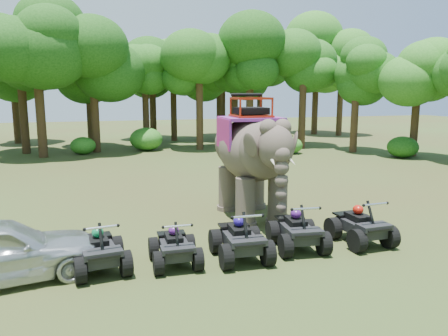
{
  "coord_description": "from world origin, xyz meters",
  "views": [
    {
      "loc": [
        -3.95,
        -12.03,
        4.33
      ],
      "look_at": [
        0.0,
        1.2,
        1.9
      ],
      "focal_mm": 35.0,
      "sensor_mm": 36.0,
      "label": 1
    }
  ],
  "objects": [
    {
      "name": "atv_0",
      "position": [
        -3.97,
        -1.48,
        0.65
      ],
      "size": [
        1.5,
        1.91,
        1.31
      ],
      "primitive_type": null,
      "rotation": [
        0.0,
        0.0,
        0.13
      ],
      "color": "black",
      "rests_on": "ground"
    },
    {
      "name": "tree_2",
      "position": [
        7.48,
        19.43,
        4.3
      ],
      "size": [
        6.02,
        6.02,
        8.6
      ],
      "primitive_type": null,
      "color": "#195114",
      "rests_on": "ground"
    },
    {
      "name": "elephant",
      "position": [
        1.19,
        1.88,
        2.12
      ],
      "size": [
        2.32,
        5.09,
        4.24
      ],
      "primitive_type": null,
      "rotation": [
        0.0,
        0.0,
        -0.02
      ],
      "color": "brown",
      "rests_on": "ground"
    },
    {
      "name": "tree_42",
      "position": [
        19.29,
        26.06,
        4.36
      ],
      "size": [
        6.1,
        6.1,
        8.72
      ],
      "primitive_type": null,
      "color": "#195114",
      "rests_on": "ground"
    },
    {
      "name": "tree_29",
      "position": [
        -7.24,
        18.88,
        4.87
      ],
      "size": [
        6.82,
        6.82,
        9.74
      ],
      "primitive_type": null,
      "color": "#195114",
      "rests_on": "ground"
    },
    {
      "name": "tree_37",
      "position": [
        17.66,
        28.08,
        5.11
      ],
      "size": [
        7.15,
        7.15,
        10.22
      ],
      "primitive_type": null,
      "color": "#195114",
      "rests_on": "ground"
    },
    {
      "name": "tree_40",
      "position": [
        -4.15,
        22.76,
        4.0
      ],
      "size": [
        5.6,
        5.6,
        8.0
      ],
      "primitive_type": null,
      "color": "#195114",
      "rests_on": "ground"
    },
    {
      "name": "atv_2",
      "position": [
        -0.43,
        -1.73,
        0.68
      ],
      "size": [
        1.41,
        1.89,
        1.36
      ],
      "primitive_type": null,
      "rotation": [
        0.0,
        0.0,
        -0.04
      ],
      "color": "black",
      "rests_on": "ground"
    },
    {
      "name": "tree_4",
      "position": [
        13.9,
        15.21,
        3.58
      ],
      "size": [
        5.01,
        5.01,
        7.16
      ],
      "primitive_type": null,
      "color": "#195114",
      "rests_on": "ground"
    },
    {
      "name": "tree_34",
      "position": [
        7.09,
        21.9,
        3.79
      ],
      "size": [
        5.3,
        5.3,
        7.58
      ],
      "primitive_type": null,
      "color": "#195114",
      "rests_on": "ground"
    },
    {
      "name": "atv_3",
      "position": [
        1.33,
        -1.48,
        0.67
      ],
      "size": [
        1.51,
        1.95,
        1.35
      ],
      "primitive_type": null,
      "rotation": [
        0.0,
        0.0,
        -0.11
      ],
      "color": "black",
      "rests_on": "ground"
    },
    {
      "name": "tree_33",
      "position": [
        2.85,
        26.19,
        3.81
      ],
      "size": [
        5.33,
        5.33,
        7.62
      ],
      "primitive_type": null,
      "color": "#195114",
      "rests_on": "ground"
    },
    {
      "name": "atv_4",
      "position": [
        3.27,
        -1.59,
        0.67
      ],
      "size": [
        1.4,
        1.87,
        1.35
      ],
      "primitive_type": null,
      "rotation": [
        0.0,
        0.0,
        0.04
      ],
      "color": "black",
      "rests_on": "ground"
    },
    {
      "name": "tree_31",
      "position": [
        11.37,
        27.35,
        3.59
      ],
      "size": [
        5.03,
        5.03,
        7.19
      ],
      "primitive_type": null,
      "color": "#195114",
      "rests_on": "ground"
    },
    {
      "name": "tree_32",
      "position": [
        6.81,
        25.38,
        3.89
      ],
      "size": [
        5.45,
        5.45,
        7.79
      ],
      "primitive_type": null,
      "color": "#195114",
      "rests_on": "ground"
    },
    {
      "name": "tree_36",
      "position": [
        8.02,
        28.51,
        3.52
      ],
      "size": [
        4.93,
        4.93,
        7.04
      ],
      "primitive_type": null,
      "color": "#195114",
      "rests_on": "ground"
    },
    {
      "name": "tree_43",
      "position": [
        -8.58,
        21.2,
        4.37
      ],
      "size": [
        6.11,
        6.11,
        8.73
      ],
      "primitive_type": null,
      "color": "#195114",
      "rests_on": "ground"
    },
    {
      "name": "tree_45",
      "position": [
        -10.12,
        27.94,
        4.09
      ],
      "size": [
        5.73,
        5.73,
        8.19
      ],
      "primitive_type": null,
      "color": "#195114",
      "rests_on": "ground"
    },
    {
      "name": "tree_1",
      "position": [
        3.65,
        19.76,
        3.74
      ],
      "size": [
        5.24,
        5.24,
        7.48
      ],
      "primitive_type": null,
      "color": "#195114",
      "rests_on": "ground"
    },
    {
      "name": "ground",
      "position": [
        0.0,
        0.0,
        0.0
      ],
      "size": [
        110.0,
        110.0,
        0.0
      ],
      "primitive_type": "plane",
      "color": "#47381E",
      "rests_on": "ground"
    },
    {
      "name": "tree_3",
      "position": [
        11.29,
        18.22,
        4.02
      ],
      "size": [
        5.62,
        5.62,
        8.03
      ],
      "primitive_type": null,
      "color": "#195114",
      "rests_on": "ground"
    },
    {
      "name": "tree_38",
      "position": [
        0.63,
        27.8,
        3.89
      ],
      "size": [
        5.45,
        5.45,
        7.78
      ],
      "primitive_type": null,
      "color": "#195114",
      "rests_on": "ground"
    },
    {
      "name": "tree_5",
      "position": [
        16.72,
        12.42,
        3.48
      ],
      "size": [
        4.88,
        4.88,
        6.96
      ],
      "primitive_type": null,
      "color": "#195114",
      "rests_on": "ground"
    },
    {
      "name": "tree_41",
      "position": [
        1.13,
        26.93,
        4.62
      ],
      "size": [
        6.47,
        6.47,
        9.25
      ],
      "primitive_type": null,
      "color": "#195114",
      "rests_on": "ground"
    },
    {
      "name": "atv_1",
      "position": [
        -2.14,
        -1.62,
        0.6
      ],
      "size": [
        1.22,
        1.65,
        1.21
      ],
      "primitive_type": null,
      "rotation": [
        0.0,
        0.0,
        -0.02
      ],
      "color": "black",
      "rests_on": "ground"
    },
    {
      "name": "tree_0",
      "position": [
        0.0,
        22.52,
        3.4
      ],
      "size": [
        4.75,
        4.75,
        6.79
      ],
      "primitive_type": null,
      "color": "#195114",
      "rests_on": "ground"
    },
    {
      "name": "tree_30",
      "position": [
        -3.81,
        20.55,
        4.31
      ],
      "size": [
        6.04,
        6.04,
        8.63
      ],
      "primitive_type": null,
      "color": "#195114",
      "rests_on": "ground"
    }
  ]
}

